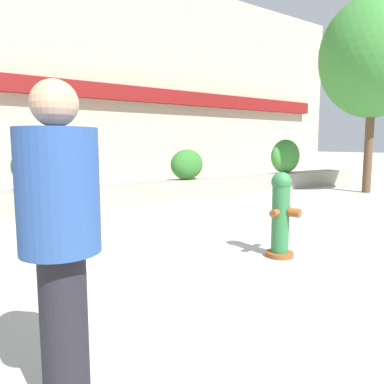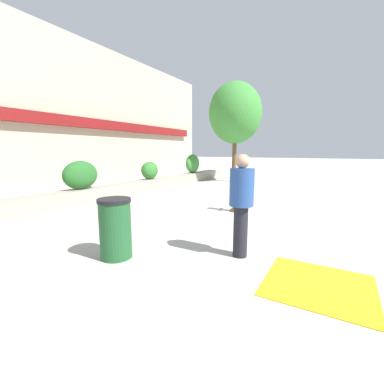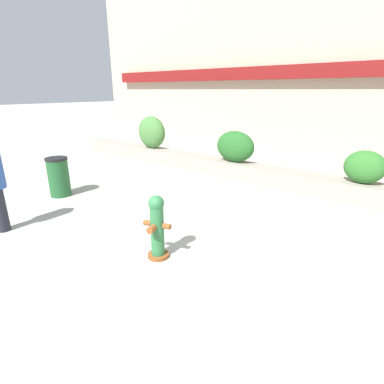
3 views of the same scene
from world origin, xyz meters
name	(u,v)px [view 1 (image 1 of 3)]	position (x,y,z in m)	size (l,w,h in m)	color
ground_plane	(367,278)	(0.00, 0.00, 0.00)	(120.00, 120.00, 0.00)	#B2ADA3
building_facade	(47,71)	(0.00, 11.98, 3.99)	(30.00, 1.36, 8.00)	tan
planter_wall_low	(123,194)	(0.00, 6.00, 0.25)	(18.00, 0.70, 0.50)	gray
hedge_bush_1	(44,166)	(-1.75, 6.00, 0.98)	(1.28, 0.64, 0.95)	#235B23
hedge_bush_2	(187,164)	(1.84, 6.00, 0.90)	(0.93, 0.61, 0.79)	#2D6B28
hedge_bush_3	(286,156)	(5.71, 6.00, 1.04)	(1.21, 0.58, 1.08)	#387F33
fire_hydrant	(281,214)	(-0.17, 1.07, 0.55)	(0.48, 0.48, 1.08)	brown
street_tree	(374,58)	(6.85, 3.88, 3.86)	(3.23, 2.90, 5.57)	brown
pedestrian	(60,231)	(-3.24, -0.16, 0.99)	(0.56, 0.56, 1.73)	black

